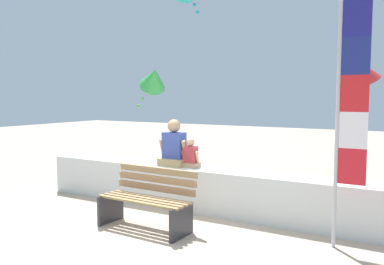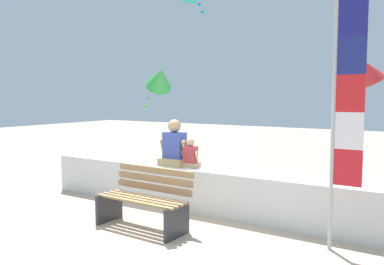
# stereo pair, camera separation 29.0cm
# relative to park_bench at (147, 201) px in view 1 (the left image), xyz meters

# --- Properties ---
(ground_plane) EXTENTS (40.00, 40.00, 0.00)m
(ground_plane) POSITION_rel_park_bench_xyz_m (0.21, -0.11, -0.41)
(ground_plane) COLOR tan
(seawall_ledge) EXTENTS (6.39, 0.64, 0.73)m
(seawall_ledge) POSITION_rel_park_bench_xyz_m (0.21, 1.27, -0.04)
(seawall_ledge) COLOR silver
(seawall_ledge) RESTS_ON ground
(park_bench) EXTENTS (1.46, 0.66, 0.88)m
(park_bench) POSITION_rel_park_bench_xyz_m (0.00, 0.00, 0.00)
(park_bench) COLOR #9A7F4B
(park_bench) RESTS_ON ground
(person_adult) EXTENTS (0.54, 0.39, 0.82)m
(person_adult) POSITION_rel_park_bench_xyz_m (-0.31, 1.23, 0.64)
(person_adult) COLOR tan
(person_adult) RESTS_ON seawall_ledge
(person_child) EXTENTS (0.33, 0.24, 0.51)m
(person_child) POSITION_rel_park_bench_xyz_m (0.02, 1.23, 0.52)
(person_child) COLOR tan
(person_child) RESTS_ON seawall_ledge
(flag_banner) EXTENTS (0.39, 0.05, 3.13)m
(flag_banner) POSITION_rel_park_bench_xyz_m (2.66, 0.60, 1.42)
(flag_banner) COLOR #B7B7BC
(flag_banner) RESTS_ON ground
(kite_red) EXTENTS (0.81, 0.77, 0.90)m
(kite_red) POSITION_rel_park_bench_xyz_m (2.46, 3.56, 2.01)
(kite_red) COLOR red
(kite_green) EXTENTS (1.11, 1.09, 1.20)m
(kite_green) POSITION_rel_park_bench_xyz_m (-2.62, 3.88, 2.02)
(kite_green) COLOR green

